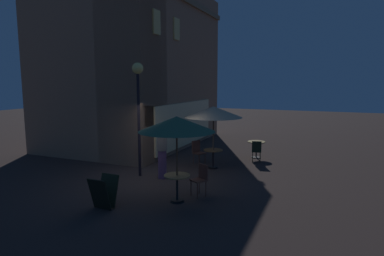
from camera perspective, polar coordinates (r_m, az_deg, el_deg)
ground_plane at (r=11.22m, az=-6.63°, el=-9.02°), size 60.00×60.00×0.00m
cafe_building at (r=15.96m, az=-8.93°, el=10.57°), size 8.96×6.33×8.03m
street_lamp_near_corner at (r=11.28m, az=-9.46°, el=6.57°), size 0.39×0.39×3.94m
menu_sandwich_board at (r=8.91m, az=-15.24°, el=-10.87°), size 0.64×0.56×0.85m
cafe_table_0 at (r=9.05m, az=-2.65°, el=-9.55°), size 0.73×0.73×0.76m
cafe_table_1 at (r=12.50m, az=3.74°, el=-4.69°), size 0.74×0.74×0.72m
cafe_table_2 at (r=14.43m, az=11.26°, el=-3.06°), size 0.76×0.76×0.72m
patio_umbrella_0 at (r=8.70m, az=-2.71°, el=0.64°), size 2.08×2.08×2.38m
patio_umbrella_1 at (r=12.25m, az=3.81°, el=2.80°), size 2.18×2.18×2.38m
cafe_chair_0 at (r=9.51m, az=1.54°, el=-8.59°), size 0.52×0.52×0.92m
cafe_chair_1 at (r=13.11m, az=1.00°, el=-3.93°), size 0.56×0.56×0.95m
cafe_chair_2 at (r=13.58m, az=11.29°, el=-3.73°), size 0.45×0.45×0.90m
patron_standing_0 at (r=11.12m, az=-5.28°, el=-4.18°), size 0.34×0.34×1.84m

